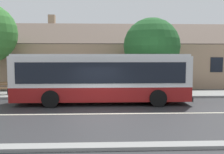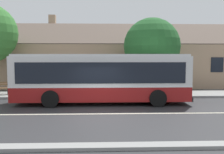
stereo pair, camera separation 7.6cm
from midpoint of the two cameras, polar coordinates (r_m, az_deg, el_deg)
ground_plane at (r=12.84m, az=-2.98°, el=-8.43°), size 300.00×300.00×0.00m
sidewalk_far at (r=18.72m, az=-2.70°, el=-3.97°), size 60.00×3.00×0.15m
curb_near at (r=8.27m, az=-3.51°, el=-15.63°), size 60.00×0.50×0.12m
lane_divider_stripe at (r=12.84m, az=-2.98°, el=-8.41°), size 60.00×0.16×0.01m
community_building at (r=26.73m, az=0.85°, el=3.08°), size 25.40×10.39×7.35m
transit_bus at (r=15.45m, az=-2.24°, el=0.02°), size 10.65×2.78×3.06m
bench_down_street at (r=18.38m, az=-12.65°, el=-2.67°), size 1.79×0.51×0.94m
street_tree_primary at (r=19.88m, az=9.18°, el=6.68°), size 4.42×4.42×5.91m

